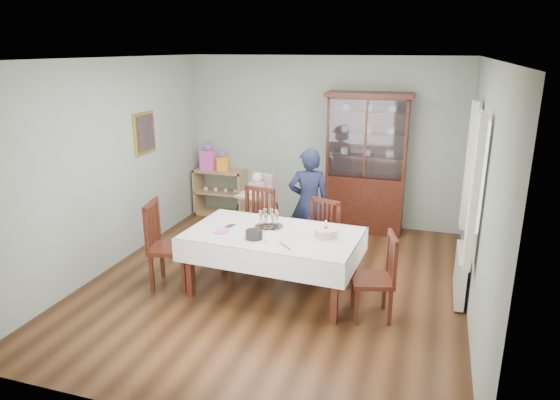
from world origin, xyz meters
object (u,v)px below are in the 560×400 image
at_px(gift_bag_pink, 208,158).
at_px(chair_far_right, 317,254).
at_px(china_cabinet, 366,161).
at_px(woman, 309,203).
at_px(birthday_cake, 326,233).
at_px(gift_bag_orange, 223,162).
at_px(chair_end_right, 373,293).
at_px(high_chair, 258,217).
at_px(champagne_tray, 269,223).
at_px(chair_far_left, 253,244).
at_px(chair_end_left, 170,261).
at_px(dining_table, 273,262).
at_px(sideboard, 220,192).

bearing_deg(gift_bag_pink, chair_far_right, -38.20).
relative_size(china_cabinet, woman, 1.42).
bearing_deg(gift_bag_pink, birthday_cake, -43.27).
distance_m(china_cabinet, gift_bag_orange, 2.43).
bearing_deg(woman, chair_end_right, 110.57).
height_order(high_chair, champagne_tray, high_chair).
bearing_deg(chair_far_left, gift_bag_pink, 139.85).
bearing_deg(birthday_cake, chair_end_left, -173.67).
xyz_separation_m(dining_table, chair_end_right, (1.21, -0.22, -0.10)).
relative_size(china_cabinet, high_chair, 1.98).
bearing_deg(dining_table, sideboard, 125.67).
bearing_deg(woman, china_cabinet, -131.80).
height_order(high_chair, birthday_cake, high_chair).
bearing_deg(chair_end_left, chair_far_right, -76.46).
bearing_deg(chair_end_left, chair_far_left, -54.62).
bearing_deg(birthday_cake, dining_table, -178.48).
distance_m(dining_table, chair_end_left, 1.28).
distance_m(chair_far_left, chair_far_right, 0.89).
bearing_deg(dining_table, champagne_tray, 124.57).
relative_size(chair_end_right, gift_bag_orange, 2.81).
relative_size(sideboard, chair_end_left, 0.85).
relative_size(chair_far_left, chair_end_left, 0.98).
height_order(chair_end_right, champagne_tray, champagne_tray).
height_order(chair_far_left, gift_bag_orange, gift_bag_orange).
height_order(chair_end_left, high_chair, high_chair).
height_order(woman, gift_bag_orange, woman).
height_order(dining_table, china_cabinet, china_cabinet).
bearing_deg(chair_end_right, woman, -158.78).
relative_size(chair_end_right, birthday_cake, 3.10).
relative_size(china_cabinet, chair_end_left, 2.05).
bearing_deg(birthday_cake, gift_bag_pink, 136.73).
bearing_deg(woman, chair_far_left, 26.44).
bearing_deg(dining_table, chair_end_right, -10.40).
relative_size(chair_end_left, woman, 0.69).
xyz_separation_m(chair_far_right, gift_bag_pink, (-2.39, 1.88, 0.71)).
bearing_deg(chair_far_right, high_chair, 162.20).
height_order(china_cabinet, chair_far_left, china_cabinet).
height_order(dining_table, champagne_tray, champagne_tray).
xyz_separation_m(chair_end_left, high_chair, (0.58, 1.54, 0.11)).
xyz_separation_m(chair_far_left, chair_end_right, (1.70, -0.86, -0.03)).
distance_m(birthday_cake, gift_bag_pink, 3.60).
height_order(chair_end_left, gift_bag_pink, gift_bag_pink).
distance_m(dining_table, gift_bag_pink, 3.24).
bearing_deg(gift_bag_pink, chair_end_right, -40.12).
distance_m(chair_far_left, woman, 0.95).
xyz_separation_m(chair_far_left, chair_far_right, (0.89, -0.05, -0.02)).
bearing_deg(chair_far_right, woman, 131.58).
relative_size(chair_far_left, birthday_cake, 3.40).
relative_size(chair_end_right, woman, 0.62).
bearing_deg(sideboard, chair_far_right, -40.98).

